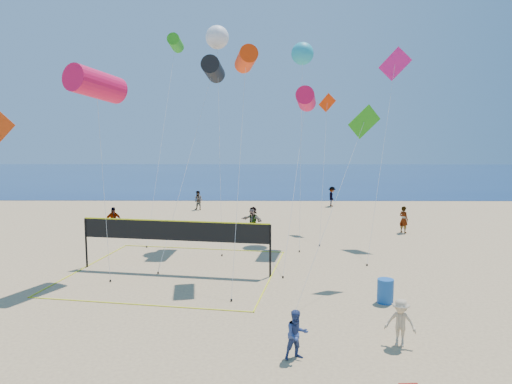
{
  "coord_description": "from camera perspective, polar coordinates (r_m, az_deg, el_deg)",
  "views": [
    {
      "loc": [
        1.43,
        -11.61,
        7.13
      ],
      "look_at": [
        1.32,
        2.0,
        5.38
      ],
      "focal_mm": 35.0,
      "sensor_mm": 36.0,
      "label": 1
    }
  ],
  "objects": [
    {
      "name": "bystander_b",
      "position": [
        17.56,
        16.17,
        -14.14
      ],
      "size": [
        1.17,
        0.94,
        1.58
      ],
      "primitive_type": "imported",
      "rotation": [
        0.0,
        0.0,
        -0.4
      ],
      "color": "#C9AE86",
      "rests_on": "ground"
    },
    {
      "name": "far_person_1",
      "position": [
        33.69,
        -0.36,
        -3.27
      ],
      "size": [
        1.71,
        1.5,
        1.87
      ],
      "primitive_type": "imported",
      "rotation": [
        0.0,
        0.0,
        -0.66
      ],
      "color": "gray",
      "rests_on": "ground"
    },
    {
      "name": "kite_1",
      "position": [
        31.17,
        -4.91,
        13.78
      ],
      "size": [
        2.86,
        8.44,
        11.39
      ],
      "rotation": [
        0.0,
        0.0,
        -0.06
      ],
      "color": "black",
      "rests_on": "ground"
    },
    {
      "name": "kite_0",
      "position": [
        24.97,
        -17.8,
        11.64
      ],
      "size": [
        2.46,
        3.35,
        10.01
      ],
      "rotation": [
        0.0,
        0.0,
        -0.43
      ],
      "color": "#EA1047",
      "rests_on": "ground"
    },
    {
      "name": "kite_4",
      "position": [
        23.6,
        11.91,
        6.87
      ],
      "size": [
        4.3,
        5.0,
        8.22
      ],
      "rotation": [
        0.0,
        0.0,
        0.42
      ],
      "color": "green",
      "rests_on": "ground"
    },
    {
      "name": "kite_6",
      "position": [
        32.27,
        -4.45,
        17.2
      ],
      "size": [
        1.71,
        5.34,
        13.4
      ],
      "rotation": [
        0.0,
        0.0,
        -0.22
      ],
      "color": "white",
      "rests_on": "ground"
    },
    {
      "name": "kite_9",
      "position": [
        35.16,
        8.08,
        8.92
      ],
      "size": [
        1.67,
        6.04,
        9.55
      ],
      "rotation": [
        0.0,
        0.0,
        -0.42
      ],
      "color": "#FF3706",
      "rests_on": "ground"
    },
    {
      "name": "far_person_2",
      "position": [
        35.57,
        16.52,
        -3.03
      ],
      "size": [
        0.76,
        0.8,
        1.85
      ],
      "primitive_type": "imported",
      "rotation": [
        0.0,
        0.0,
        2.21
      ],
      "color": "gray",
      "rests_on": "ground"
    },
    {
      "name": "volleyball_net",
      "position": [
        25.11,
        -9.26,
        -5.02
      ],
      "size": [
        11.24,
        11.12,
        2.61
      ],
      "rotation": [
        0.0,
        0.0,
        -0.17
      ],
      "color": "black",
      "rests_on": "ground"
    },
    {
      "name": "ocean",
      "position": [
        73.97,
        -0.66,
        1.8
      ],
      "size": [
        140.0,
        50.0,
        0.03
      ],
      "primitive_type": "cube",
      "color": "navy",
      "rests_on": "ground"
    },
    {
      "name": "kite_10",
      "position": [
        30.41,
        5.74,
        10.52
      ],
      "size": [
        2.41,
        8.51,
        9.56
      ],
      "rotation": [
        0.0,
        0.0,
        -0.15
      ],
      "color": "#EA1047",
      "rests_on": "ground"
    },
    {
      "name": "kite_5",
      "position": [
        32.85,
        15.5,
        13.17
      ],
      "size": [
        3.8,
        7.12,
        12.13
      ],
      "rotation": [
        0.0,
        0.0,
        -0.32
      ],
      "color": "#DC187C",
      "rests_on": "ground"
    },
    {
      "name": "trash_barrel",
      "position": [
        21.5,
        14.56,
        -10.89
      ],
      "size": [
        0.74,
        0.74,
        0.99
      ],
      "primitive_type": "cylinder",
      "rotation": [
        0.0,
        0.0,
        0.13
      ],
      "color": "#1953A5",
      "rests_on": "ground"
    },
    {
      "name": "far_person_3",
      "position": [
        43.87,
        -6.6,
        -0.97
      ],
      "size": [
        1.0,
        0.9,
        1.69
      ],
      "primitive_type": "imported",
      "rotation": [
        0.0,
        0.0,
        -0.39
      ],
      "color": "gray",
      "rests_on": "ground"
    },
    {
      "name": "bystander_a",
      "position": [
        16.09,
        4.67,
        -15.93
      ],
      "size": [
        0.92,
        0.82,
        1.57
      ],
      "primitive_type": "imported",
      "rotation": [
        0.0,
        0.0,
        0.35
      ],
      "color": "#334580",
      "rests_on": "ground"
    },
    {
      "name": "far_person_4",
      "position": [
        46.16,
        8.68,
        -0.51
      ],
      "size": [
        0.73,
        1.2,
        1.81
      ],
      "primitive_type": "imported",
      "rotation": [
        0.0,
        0.0,
        1.52
      ],
      "color": "gray",
      "rests_on": "ground"
    },
    {
      "name": "kite_7",
      "position": [
        33.53,
        5.33,
        15.47
      ],
      "size": [
        1.77,
        5.8,
        12.63
      ],
      "rotation": [
        0.0,
        0.0,
        0.26
      ],
      "color": "#24ACC2",
      "rests_on": "ground"
    },
    {
      "name": "kite_2",
      "position": [
        24.73,
        -1.15,
        14.92
      ],
      "size": [
        1.23,
        5.78,
        10.99
      ],
      "rotation": [
        0.0,
        0.0,
        0.17
      ],
      "color": "#FF3706",
      "rests_on": "ground"
    },
    {
      "name": "kite_8",
      "position": [
        38.37,
        -9.18,
        16.44
      ],
      "size": [
        1.13,
        9.3,
        13.88
      ],
      "rotation": [
        0.0,
        0.0,
        -0.02
      ],
      "color": "green",
      "rests_on": "ground"
    },
    {
      "name": "far_person_0",
      "position": [
        34.74,
        -16.0,
        -3.22
      ],
      "size": [
        1.2,
        0.93,
        1.9
      ],
      "primitive_type": "imported",
      "rotation": [
        0.0,
        0.0,
        0.49
      ],
      "color": "gray",
      "rests_on": "ground"
    }
  ]
}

